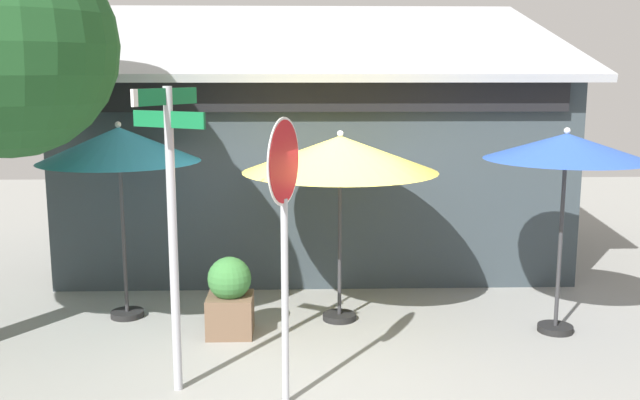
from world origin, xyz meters
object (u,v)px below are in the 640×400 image
stop_sign (284,205)px  patio_umbrella_royal_blue_right (566,149)px  street_sign_post (172,210)px  sidewalk_planter (230,297)px  patio_umbrella_teal_left (119,146)px  patio_umbrella_mustard_center (340,155)px

stop_sign → patio_umbrella_royal_blue_right: size_ratio=1.10×
street_sign_post → sidewalk_planter: 2.16m
patio_umbrella_teal_left → patio_umbrella_royal_blue_right: size_ratio=1.01×
street_sign_post → sidewalk_planter: bearing=75.9°
stop_sign → patio_umbrella_teal_left: 3.41m
patio_umbrella_royal_blue_right → stop_sign: bearing=-150.8°
stop_sign → sidewalk_planter: 2.55m
patio_umbrella_mustard_center → patio_umbrella_royal_blue_right: patio_umbrella_royal_blue_right is taller
stop_sign → patio_umbrella_mustard_center: (0.67, 2.42, 0.20)m
patio_umbrella_teal_left → stop_sign: bearing=-50.3°
patio_umbrella_mustard_center → street_sign_post: bearing=-130.9°
street_sign_post → patio_umbrella_mustard_center: bearing=49.1°
street_sign_post → patio_umbrella_mustard_center: 2.75m
stop_sign → patio_umbrella_royal_blue_right: (3.38, 1.89, 0.32)m
patio_umbrella_teal_left → sidewalk_planter: patio_umbrella_teal_left is taller
patio_umbrella_mustard_center → patio_umbrella_royal_blue_right: bearing=-11.0°
street_sign_post → stop_sign: (1.12, -0.35, 0.10)m
patio_umbrella_mustard_center → sidewalk_planter: bearing=-160.6°
street_sign_post → patio_umbrella_teal_left: size_ratio=1.19×
patio_umbrella_mustard_center → patio_umbrella_teal_left: bearing=176.0°
patio_umbrella_mustard_center → patio_umbrella_royal_blue_right: (2.71, -0.53, 0.12)m
street_sign_post → patio_umbrella_mustard_center: size_ratio=1.24×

